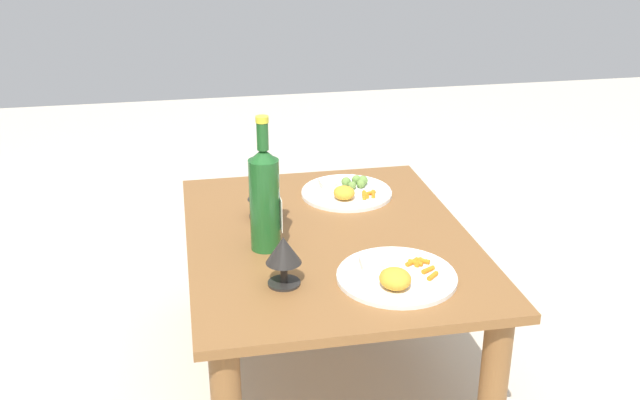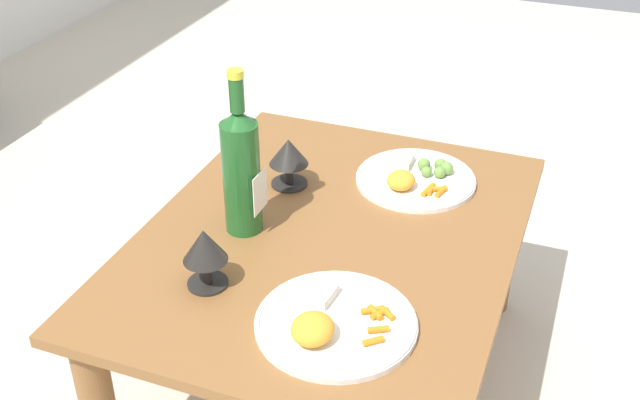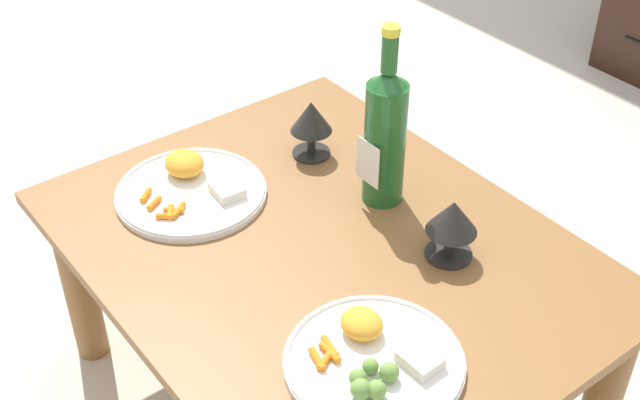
{
  "view_description": "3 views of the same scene",
  "coord_description": "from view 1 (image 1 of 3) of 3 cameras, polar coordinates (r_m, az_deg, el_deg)",
  "views": [
    {
      "loc": [
        -1.82,
        0.37,
        1.32
      ],
      "look_at": [
        0.02,
        0.02,
        0.54
      ],
      "focal_mm": 41.52,
      "sensor_mm": 36.0,
      "label": 1
    },
    {
      "loc": [
        -1.31,
        -0.48,
        1.39
      ],
      "look_at": [
        0.02,
        0.03,
        0.5
      ],
      "focal_mm": 44.26,
      "sensor_mm": 36.0,
      "label": 2
    },
    {
      "loc": [
        0.93,
        -0.73,
        1.43
      ],
      "look_at": [
        -0.05,
        0.03,
        0.5
      ],
      "focal_mm": 47.46,
      "sensor_mm": 36.0,
      "label": 3
    }
  ],
  "objects": [
    {
      "name": "goblet_left",
      "position": [
        1.77,
        -2.83,
        -4.09
      ],
      "size": [
        0.09,
        0.09,
        0.13
      ],
      "color": "black",
      "rests_on": "dining_table"
    },
    {
      "name": "goblet_right",
      "position": [
        2.14,
        -4.41,
        0.67
      ],
      "size": [
        0.09,
        0.09,
        0.12
      ],
      "color": "black",
      "rests_on": "dining_table"
    },
    {
      "name": "ground_plane",
      "position": [
        2.28,
        0.6,
        -12.71
      ],
      "size": [
        6.4,
        6.4,
        0.0
      ],
      "primitive_type": "plane",
      "color": "beige"
    },
    {
      "name": "dinner_plate_right",
      "position": [
        2.32,
        2.07,
        0.67
      ],
      "size": [
        0.28,
        0.28,
        0.05
      ],
      "color": "white",
      "rests_on": "dining_table"
    },
    {
      "name": "wine_bottle",
      "position": [
        1.93,
        -4.3,
        0.3
      ],
      "size": [
        0.08,
        0.08,
        0.37
      ],
      "color": "#1E5923",
      "rests_on": "dining_table"
    },
    {
      "name": "dinner_plate_left",
      "position": [
        1.83,
        5.88,
        -5.81
      ],
      "size": [
        0.3,
        0.3,
        0.06
      ],
      "color": "white",
      "rests_on": "dining_table"
    },
    {
      "name": "dining_table",
      "position": [
        2.09,
        0.64,
        -4.63
      ],
      "size": [
        1.0,
        0.78,
        0.44
      ],
      "color": "brown",
      "rests_on": "ground_plane"
    }
  ]
}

